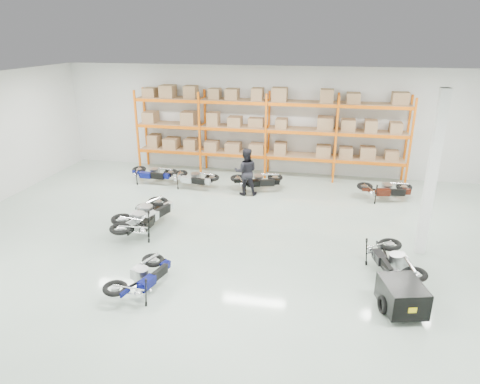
% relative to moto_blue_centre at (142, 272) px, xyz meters
% --- Properties ---
extents(room, '(18.00, 18.00, 18.00)m').
position_rel_moto_blue_centre_xyz_m(room, '(1.59, 2.88, 1.74)').
color(room, '#B0C4B3').
rests_on(room, ground).
extents(pallet_rack, '(11.28, 0.98, 3.62)m').
position_rel_moto_blue_centre_xyz_m(pallet_rack, '(1.59, 9.33, 1.75)').
color(pallet_rack, orange).
rests_on(pallet_rack, ground).
extents(structural_column, '(0.25, 0.25, 4.50)m').
position_rel_moto_blue_centre_xyz_m(structural_column, '(6.79, 3.38, 1.74)').
color(structural_column, white).
rests_on(structural_column, ground).
extents(moto_blue_centre, '(1.21, 1.81, 1.08)m').
position_rel_moto_blue_centre_xyz_m(moto_blue_centre, '(0.00, 0.00, 0.00)').
color(moto_blue_centre, '#070A4B').
rests_on(moto_blue_centre, ground).
extents(moto_silver_left, '(1.55, 2.19, 1.28)m').
position_rel_moto_blue_centre_xyz_m(moto_silver_left, '(-1.33, 3.40, 0.10)').
color(moto_silver_left, silver).
rests_on(moto_silver_left, ground).
extents(moto_black_far_left, '(1.03, 1.93, 1.22)m').
position_rel_moto_blue_centre_xyz_m(moto_black_far_left, '(-1.32, 2.91, 0.07)').
color(moto_black_far_left, black).
rests_on(moto_black_far_left, ground).
extents(moto_touring_right, '(1.32, 1.96, 1.16)m').
position_rel_moto_blue_centre_xyz_m(moto_touring_right, '(5.85, 1.94, 0.04)').
color(moto_touring_right, black).
rests_on(moto_touring_right, ground).
extents(trailer, '(1.06, 1.80, 0.73)m').
position_rel_moto_blue_centre_xyz_m(trailer, '(5.85, 0.35, -0.08)').
color(trailer, black).
rests_on(trailer, ground).
extents(moto_back_a, '(1.77, 0.98, 1.11)m').
position_rel_moto_blue_centre_xyz_m(moto_back_a, '(-2.81, 7.41, 0.01)').
color(moto_back_a, navy).
rests_on(moto_back_a, ground).
extents(moto_back_b, '(1.82, 1.14, 1.09)m').
position_rel_moto_blue_centre_xyz_m(moto_back_b, '(-0.99, 7.18, 0.01)').
color(moto_back_b, silver).
rests_on(moto_back_b, ground).
extents(moto_back_c, '(1.93, 1.32, 1.14)m').
position_rel_moto_blue_centre_xyz_m(moto_back_c, '(1.52, 7.33, 0.03)').
color(moto_back_c, black).
rests_on(moto_back_c, ground).
extents(moto_back_d, '(1.83, 1.12, 1.11)m').
position_rel_moto_blue_centre_xyz_m(moto_back_d, '(6.27, 7.31, 0.02)').
color(moto_back_d, '#40150C').
rests_on(moto_back_d, ground).
extents(person_back, '(0.97, 0.82, 1.79)m').
position_rel_moto_blue_centre_xyz_m(person_back, '(1.16, 6.85, 0.39)').
color(person_back, black).
rests_on(person_back, ground).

